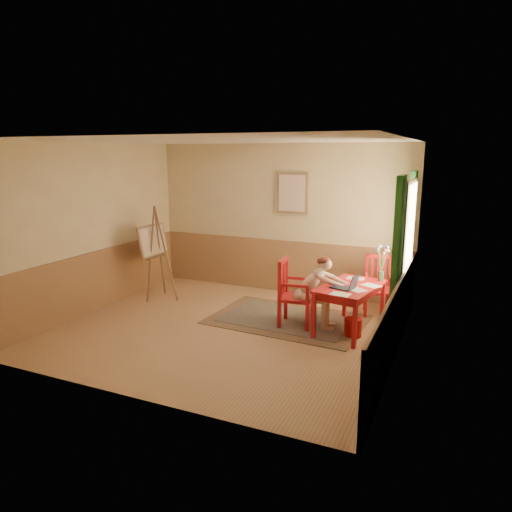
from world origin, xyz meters
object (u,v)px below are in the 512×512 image
at_px(chair_back, 378,285).
at_px(figure, 315,289).
at_px(laptop, 346,286).
at_px(table, 350,291).
at_px(easel, 155,244).
at_px(chair_left, 293,293).

distance_m(chair_back, figure, 1.30).
xyz_separation_m(figure, laptop, (0.50, -0.16, 0.14)).
bearing_deg(chair_back, laptop, -102.38).
bearing_deg(laptop, table, 85.19).
height_order(table, figure, figure).
height_order(figure, laptop, figure).
relative_size(figure, easel, 0.66).
height_order(chair_left, easel, easel).
relative_size(table, laptop, 3.15).
bearing_deg(figure, laptop, -17.30).
height_order(table, chair_left, chair_left).
xyz_separation_m(chair_left, laptop, (0.84, -0.11, 0.24)).
distance_m(figure, easel, 3.15).
bearing_deg(chair_back, figure, -126.33).
bearing_deg(easel, chair_left, -6.99).
bearing_deg(laptop, chair_left, 172.40).
bearing_deg(chair_back, chair_left, -135.35).
xyz_separation_m(table, easel, (-3.64, 0.24, 0.38)).
bearing_deg(figure, chair_back, 53.67).
bearing_deg(easel, table, -3.72).
distance_m(chair_left, chair_back, 1.55).
relative_size(chair_left, figure, 0.93).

